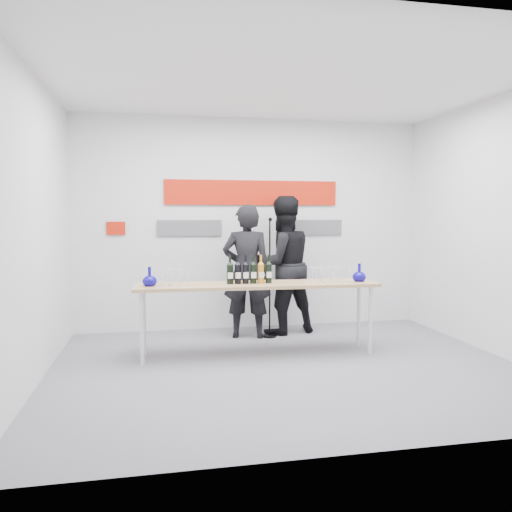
# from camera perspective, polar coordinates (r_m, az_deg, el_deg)

# --- Properties ---
(ground) EXTENTS (5.00, 5.00, 0.00)m
(ground) POSITION_cam_1_polar(r_m,az_deg,el_deg) (5.50, 3.60, -12.52)
(ground) COLOR slate
(ground) RESTS_ON ground
(back_wall) EXTENTS (5.00, 0.04, 3.00)m
(back_wall) POSITION_cam_1_polar(r_m,az_deg,el_deg) (7.21, -0.44, 3.66)
(back_wall) COLOR silver
(back_wall) RESTS_ON ground
(signage) EXTENTS (3.38, 0.02, 0.79)m
(signage) POSITION_cam_1_polar(r_m,az_deg,el_deg) (7.17, -0.84, 6.10)
(signage) COLOR red
(signage) RESTS_ON back_wall
(tasting_table) EXTENTS (2.82, 0.65, 0.84)m
(tasting_table) POSITION_cam_1_polar(r_m,az_deg,el_deg) (5.78, 0.20, -3.76)
(tasting_table) COLOR tan
(tasting_table) RESTS_ON ground
(wine_bottles) EXTENTS (0.53, 0.09, 0.33)m
(wine_bottles) POSITION_cam_1_polar(r_m,az_deg,el_deg) (5.74, -0.76, -1.52)
(wine_bottles) COLOR black
(wine_bottles) RESTS_ON tasting_table
(decanter_left) EXTENTS (0.16, 0.16, 0.21)m
(decanter_left) POSITION_cam_1_polar(r_m,az_deg,el_deg) (5.66, -12.07, -2.30)
(decanter_left) COLOR #0D0787
(decanter_left) RESTS_ON tasting_table
(decanter_right) EXTENTS (0.16, 0.16, 0.21)m
(decanter_right) POSITION_cam_1_polar(r_m,az_deg,el_deg) (6.06, 11.72, -1.84)
(decanter_right) COLOR #0D0787
(decanter_right) RESTS_ON tasting_table
(glasses_left) EXTENTS (0.36, 0.23, 0.18)m
(glasses_left) POSITION_cam_1_polar(r_m,az_deg,el_deg) (5.67, -9.45, -2.40)
(glasses_left) COLOR silver
(glasses_left) RESTS_ON tasting_table
(glasses_right) EXTENTS (0.46, 0.24, 0.18)m
(glasses_right) POSITION_cam_1_polar(r_m,az_deg,el_deg) (5.96, 8.33, -2.06)
(glasses_right) COLOR silver
(glasses_right) RESTS_ON tasting_table
(presenter_left) EXTENTS (0.72, 0.56, 1.77)m
(presenter_left) POSITION_cam_1_polar(r_m,az_deg,el_deg) (6.61, -1.06, -1.78)
(presenter_left) COLOR black
(presenter_left) RESTS_ON ground
(presenter_right) EXTENTS (1.06, 0.91, 1.89)m
(presenter_right) POSITION_cam_1_polar(r_m,az_deg,el_deg) (6.87, 3.04, -1.03)
(presenter_right) COLOR black
(presenter_right) RESTS_ON ground
(mic_stand) EXTENTS (0.19, 0.19, 1.60)m
(mic_stand) POSITION_cam_1_polar(r_m,az_deg,el_deg) (6.67, 1.57, -5.16)
(mic_stand) COLOR black
(mic_stand) RESTS_ON ground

